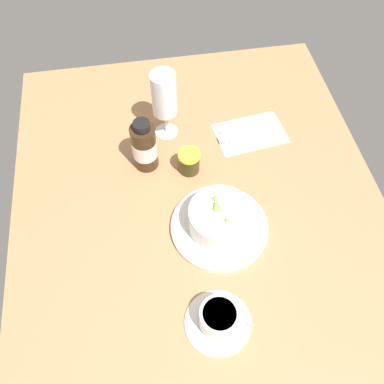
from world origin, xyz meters
TOP-DOWN VIEW (x-y plane):
  - ground_plane at (0.00, 0.00)cm, footprint 110.00×84.00cm
  - porridge_bowl at (-3.84, -3.18)cm, footprint 21.14×21.14cm
  - cutlery_setting at (21.99, -16.07)cm, footprint 13.37×18.70cm
  - coffee_cup at (-24.02, 1.08)cm, footprint 12.79×12.79cm
  - wine_glass at (26.13, 4.41)cm, footprint 5.97×5.97cm
  - jam_jar at (13.20, 0.67)cm, footprint 5.18×5.18cm
  - sauce_bottle_brown at (16.63, 10.52)cm, footprint 5.89×5.89cm

SIDE VIEW (x-z plane):
  - ground_plane at x=0.00cm, z-range -3.00..0.00cm
  - cutlery_setting at x=21.99cm, z-range -0.18..0.72cm
  - coffee_cup at x=-24.02cm, z-range -0.32..5.56cm
  - jam_jar at x=13.20cm, z-range 0.03..5.82cm
  - porridge_bowl at x=-3.84cm, z-range -0.58..7.37cm
  - sauce_bottle_brown at x=16.63cm, z-range -0.70..13.48cm
  - wine_glass at x=26.13cm, z-range 2.73..21.07cm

